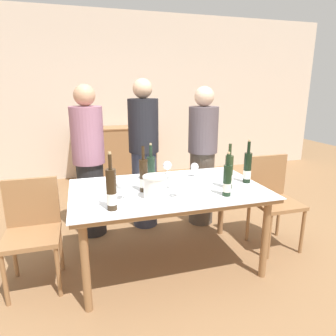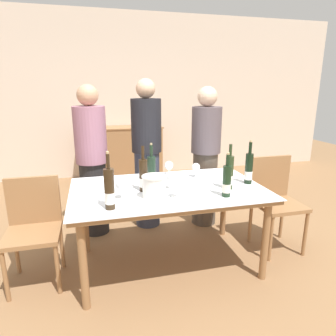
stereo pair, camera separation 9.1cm
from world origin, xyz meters
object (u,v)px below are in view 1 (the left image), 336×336
(wine_glass_5, at_px, (167,166))
(chair_right_end, at_px, (272,194))
(wine_bottle_2, at_px, (151,171))
(wine_glass_0, at_px, (170,176))
(dining_table, at_px, (168,196))
(wine_bottle_3, at_px, (144,176))
(sideboard_cabinet, at_px, (116,153))
(person_guest_left, at_px, (144,155))
(chair_left_end, at_px, (32,225))
(wine_glass_1, at_px, (122,186))
(ice_bucket, at_px, (155,186))
(wine_bottle_0, at_px, (229,173))
(wine_glass_3, at_px, (144,168))
(wine_glass_2, at_px, (177,185))
(person_host, at_px, (89,163))
(wine_glass_4, at_px, (195,167))
(wine_bottle_5, at_px, (247,168))
(person_guest_right, at_px, (202,158))
(wine_bottle_4, at_px, (111,191))

(wine_glass_5, relative_size, chair_right_end, 0.15)
(wine_bottle_2, distance_m, wine_glass_0, 0.22)
(dining_table, height_order, wine_bottle_3, wine_bottle_3)
(sideboard_cabinet, bearing_deg, wine_bottle_2, -89.76)
(wine_bottle_2, height_order, wine_glass_0, wine_bottle_2)
(person_guest_left, bearing_deg, wine_bottle_3, -102.12)
(chair_left_end, bearing_deg, person_guest_left, 35.88)
(wine_glass_1, bearing_deg, wine_glass_5, 46.42)
(ice_bucket, relative_size, wine_bottle_0, 0.49)
(wine_glass_3, distance_m, chair_left_end, 1.06)
(chair_left_end, relative_size, person_guest_left, 0.52)
(ice_bucket, height_order, wine_glass_0, ice_bucket)
(wine_glass_2, bearing_deg, ice_bucket, 165.43)
(wine_bottle_2, relative_size, person_host, 0.23)
(wine_bottle_2, height_order, chair_right_end, wine_bottle_2)
(wine_bottle_0, distance_m, wine_glass_0, 0.50)
(wine_bottle_2, bearing_deg, chair_left_end, -175.43)
(wine_bottle_0, bearing_deg, wine_glass_4, 111.50)
(wine_bottle_0, xyz_separation_m, wine_glass_3, (-0.63, 0.47, -0.03))
(wine_bottle_0, height_order, wine_glass_1, wine_bottle_0)
(wine_glass_4, xyz_separation_m, chair_right_end, (0.77, -0.17, -0.30))
(wine_bottle_0, bearing_deg, person_host, 139.45)
(ice_bucket, relative_size, chair_left_end, 0.22)
(wine_bottle_2, relative_size, wine_bottle_5, 0.94)
(person_guest_right, bearing_deg, wine_glass_5, -145.81)
(wine_glass_4, relative_size, chair_right_end, 0.15)
(wine_glass_4, bearing_deg, person_host, 149.74)
(wine_glass_2, bearing_deg, wine_glass_1, 170.13)
(sideboard_cabinet, xyz_separation_m, wine_bottle_3, (-0.09, -2.83, 0.41))
(wine_bottle_0, xyz_separation_m, person_host, (-1.12, 0.96, -0.07))
(person_guest_right, bearing_deg, wine_bottle_0, -98.54)
(dining_table, relative_size, chair_left_end, 1.90)
(wine_bottle_4, relative_size, wine_glass_2, 2.94)
(wine_glass_4, height_order, person_host, person_host)
(dining_table, bearing_deg, person_guest_left, 91.60)
(sideboard_cabinet, bearing_deg, person_guest_left, -87.15)
(wine_bottle_0, relative_size, wine_bottle_4, 0.92)
(sideboard_cabinet, relative_size, person_guest_left, 0.85)
(wine_glass_3, bearing_deg, wine_bottle_4, -119.57)
(wine_bottle_2, distance_m, wine_glass_5, 0.32)
(person_guest_right, bearing_deg, person_host, 176.89)
(sideboard_cabinet, height_order, wine_bottle_4, wine_bottle_4)
(dining_table, bearing_deg, chair_left_end, 175.81)
(sideboard_cabinet, bearing_deg, ice_bucket, -90.73)
(ice_bucket, height_order, person_host, person_host)
(dining_table, xyz_separation_m, wine_glass_0, (0.01, -0.02, 0.18))
(ice_bucket, xyz_separation_m, wine_bottle_4, (-0.35, -0.15, 0.05))
(wine_bottle_5, bearing_deg, person_guest_left, 129.59)
(ice_bucket, bearing_deg, chair_left_end, 164.49)
(wine_bottle_2, distance_m, wine_glass_2, 0.41)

